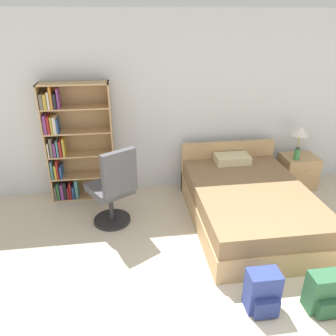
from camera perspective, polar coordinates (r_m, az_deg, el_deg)
wall_back at (r=4.94m, az=4.62°, el=10.91°), size 9.00×0.06×2.60m
bookshelf at (r=4.85m, az=-16.43°, el=3.89°), size 0.93×0.27×1.71m
bed at (r=4.45m, az=13.64°, el=-5.85°), size 1.43×2.07×0.77m
office_chair at (r=4.16m, az=-9.47°, el=-3.72°), size 0.68×0.72×1.10m
nightstand at (r=5.59m, az=21.64°, el=-0.52°), size 0.52×0.44×0.51m
table_lamp at (r=5.32m, az=22.08°, el=5.83°), size 0.24×0.24×0.49m
water_bottle at (r=5.31m, az=21.53°, el=2.30°), size 0.08×0.08×0.19m
backpack_green at (r=3.53m, az=25.75°, el=-19.06°), size 0.33×0.25×0.40m
backpack_blue at (r=3.33m, az=16.15°, el=-20.06°), size 0.29×0.26×0.42m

